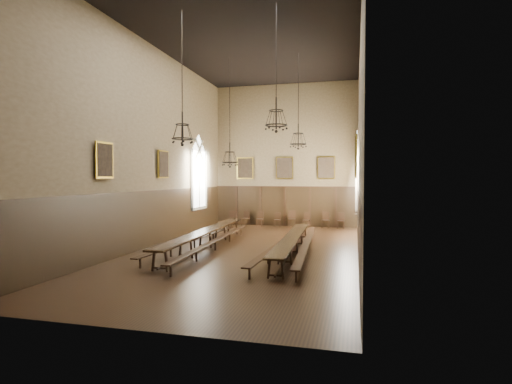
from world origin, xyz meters
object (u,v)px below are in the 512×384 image
at_px(bench_right_outer, 306,246).
at_px(chair_6, 325,223).
at_px(chandelier_back_right, 298,137).
at_px(chair_2, 260,222).
at_px(table_left, 205,239).
at_px(chair_5, 306,223).
at_px(chair_0, 232,221).
at_px(chair_7, 341,224).
at_px(chandelier_back_left, 230,155).
at_px(bench_left_inner, 215,244).
at_px(bench_left_outer, 194,242).
at_px(chair_1, 245,221).
at_px(chair_3, 277,222).
at_px(bench_right_inner, 282,246).
at_px(chair_4, 292,222).
at_px(chandelier_front_left, 182,129).
at_px(table_right, 292,245).
at_px(chandelier_front_right, 276,116).

relative_size(bench_right_outer, chair_6, 9.98).
bearing_deg(chandelier_back_right, chair_2, 120.08).
bearing_deg(table_left, chair_5, 67.69).
bearing_deg(bench_right_outer, chair_0, 124.59).
xyz_separation_m(chair_7, chandelier_back_left, (-5.23, -5.72, 3.93)).
bearing_deg(chair_7, bench_left_inner, -113.74).
bearing_deg(bench_left_outer, chair_1, 90.27).
xyz_separation_m(bench_left_inner, chair_6, (3.97, 8.72, 0.02)).
height_order(bench_right_outer, chair_6, chair_6).
xyz_separation_m(bench_left_inner, chair_3, (0.97, 8.77, -0.02)).
bearing_deg(chair_3, chair_5, 0.05).
distance_m(bench_right_inner, chair_7, 8.88).
height_order(chair_0, chair_6, chair_6).
xyz_separation_m(chair_4, chair_5, (0.89, 0.05, -0.03)).
height_order(bench_right_inner, chair_5, chair_5).
bearing_deg(chair_2, bench_left_inner, -86.86).
xyz_separation_m(bench_left_inner, chair_2, (-0.16, 8.76, -0.00)).
height_order(chair_5, chair_6, chair_6).
height_order(chandelier_back_left, chandelier_front_left, same).
xyz_separation_m(table_right, bench_right_inner, (-0.44, 0.21, -0.07)).
relative_size(table_left, chair_3, 11.36).
bearing_deg(table_right, bench_right_inner, 154.43).
relative_size(chair_3, chair_5, 0.94).
distance_m(table_left, bench_left_outer, 0.50).
bearing_deg(table_left, chandelier_front_right, -37.39).
distance_m(table_right, chair_3, 9.08).
bearing_deg(chandelier_back_left, chandelier_front_left, -89.49).
bearing_deg(bench_left_inner, chair_2, 91.07).
distance_m(chair_1, chair_3, 2.10).
bearing_deg(chair_3, table_left, -100.66).
bearing_deg(chair_0, chandelier_front_right, -65.71).
relative_size(table_left, chandelier_front_left, 2.14).
xyz_separation_m(chair_1, chair_3, (2.10, -0.05, -0.02)).
bearing_deg(table_left, chair_6, 61.01).
distance_m(bench_right_outer, chair_1, 9.88).
xyz_separation_m(chair_1, chandelier_front_left, (0.84, -11.42, 4.51)).
relative_size(chandelier_back_right, chandelier_front_right, 1.04).
distance_m(chair_7, chandelier_back_left, 8.69).
distance_m(chair_4, chair_5, 0.89).
height_order(bench_right_inner, chandelier_front_left, chandelier_front_left).
height_order(bench_right_outer, chair_2, chair_2).
distance_m(table_left, chair_5, 9.00).
bearing_deg(chair_1, bench_right_outer, -42.98).
distance_m(bench_left_outer, chair_5, 9.27).
bearing_deg(chair_7, chair_2, -173.97).
height_order(chair_0, chandelier_front_left, chandelier_front_left).
distance_m(chair_2, chandelier_front_left, 12.22).
height_order(table_right, chandelier_back_left, chandelier_back_left).
xyz_separation_m(bench_left_outer, chair_7, (5.98, 8.47, 0.03)).
xyz_separation_m(chair_4, chandelier_front_right, (1.16, -11.09, 4.86)).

